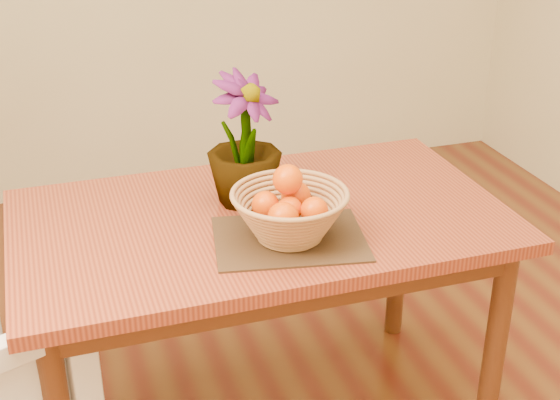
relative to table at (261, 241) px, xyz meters
name	(u,v)px	position (x,y,z in m)	size (l,w,h in m)	color
table	(261,241)	(0.00, 0.00, 0.00)	(1.40, 0.80, 0.75)	brown
placemat	(289,239)	(0.03, -0.17, 0.09)	(0.40, 0.30, 0.01)	#362213
wicker_basket	(290,217)	(0.03, -0.17, 0.16)	(0.32, 0.32, 0.13)	#A87546
orange_pile	(289,202)	(0.03, -0.16, 0.20)	(0.18, 0.19, 0.15)	#DB4A03
potted_plant	(244,140)	(-0.02, 0.10, 0.28)	(0.22, 0.22, 0.39)	#1D4915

